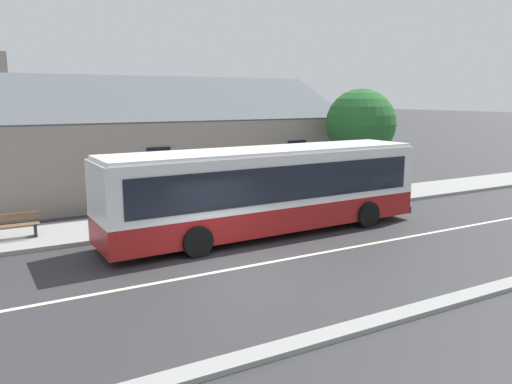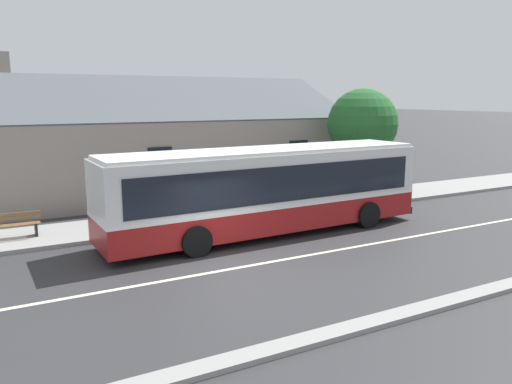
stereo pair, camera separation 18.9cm
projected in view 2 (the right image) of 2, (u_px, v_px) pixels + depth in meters
The scene contains 9 objects.
ground_plane at pixel (234, 269), 14.52m from camera, with size 300.00×300.00×0.00m, color #2D2D30.
sidewalk_far at pixel (168, 222), 19.69m from camera, with size 60.00×3.00×0.15m, color gray.
curb_near at pixel (333, 334), 10.40m from camera, with size 60.00×0.50×0.12m, color gray.
lane_divider_stripe at pixel (234, 268), 14.52m from camera, with size 60.00×0.16×0.01m, color beige.
community_building at pixel (131, 152), 26.76m from camera, with size 21.65×10.34×7.07m.
transit_bus at pixel (268, 188), 18.01m from camera, with size 12.29×3.04×3.11m.
bench_by_building at pixel (16, 226), 17.06m from camera, with size 1.58×0.51×0.94m.
bench_down_street at pixel (146, 213), 19.04m from camera, with size 1.53×0.51×0.94m.
street_tree_primary at pixel (362, 126), 24.75m from camera, with size 3.48×3.48×5.35m.
Camera 2 is at (-6.01, -12.49, 4.91)m, focal length 35.00 mm.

